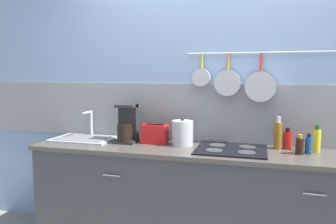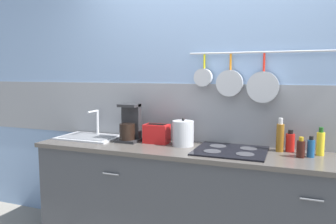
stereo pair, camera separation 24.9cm
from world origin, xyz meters
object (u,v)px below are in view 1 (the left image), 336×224
object	(u,v)px
kettle	(182,133)
coffee_maker	(127,127)
bottle_cooking_wine	(300,146)
bottle_hot_sauce	(317,140)
toaster	(155,134)
bottle_vinegar	(287,140)
bottle_sesame_oil	(309,145)
bottle_olive_oil	(278,135)

from	to	relation	value
kettle	coffee_maker	bearing A→B (deg)	-179.32
bottle_cooking_wine	bottle_hot_sauce	bearing A→B (deg)	41.90
toaster	bottle_vinegar	bearing A→B (deg)	4.39
kettle	bottle_sesame_oil	bearing A→B (deg)	-1.67
bottle_cooking_wine	bottle_hot_sauce	distance (m)	0.18
bottle_olive_oil	bottle_vinegar	distance (m)	0.09
coffee_maker	bottle_sesame_oil	world-z (taller)	coffee_maker
toaster	bottle_sesame_oil	xyz separation A→B (m)	(1.22, -0.04, -0.01)
bottle_vinegar	bottle_olive_oil	bearing A→B (deg)	-162.91
bottle_cooking_wine	bottle_hot_sauce	world-z (taller)	bottle_hot_sauce
kettle	bottle_hot_sauce	bearing A→B (deg)	3.09
bottle_olive_oil	bottle_cooking_wine	xyz separation A→B (m)	(0.15, -0.14, -0.05)
coffee_maker	bottle_olive_oil	world-z (taller)	coffee_maker
kettle	bottle_cooking_wine	world-z (taller)	kettle
bottle_olive_oil	bottle_cooking_wine	size ratio (longest dim) A/B	1.74
coffee_maker	bottle_vinegar	xyz separation A→B (m)	(1.33, 0.10, -0.06)
bottle_vinegar	bottle_sesame_oil	xyz separation A→B (m)	(0.14, -0.13, -0.01)
bottle_sesame_oil	bottle_hot_sauce	size ratio (longest dim) A/B	0.73
bottle_olive_oil	bottle_sesame_oil	distance (m)	0.24
kettle	bottle_cooking_wine	size ratio (longest dim) A/B	1.55
toaster	bottle_cooking_wine	xyz separation A→B (m)	(1.15, -0.08, -0.02)
coffee_maker	kettle	world-z (taller)	coffee_maker
toaster	bottle_hot_sauce	bearing A→B (deg)	1.84
coffee_maker	bottle_sesame_oil	bearing A→B (deg)	-0.88
kettle	bottle_cooking_wine	bearing A→B (deg)	-4.01
bottle_cooking_wine	bottle_hot_sauce	xyz separation A→B (m)	(0.13, 0.12, 0.03)
bottle_sesame_oil	kettle	bearing A→B (deg)	178.33
toaster	bottle_olive_oil	size ratio (longest dim) A/B	0.88
bottle_hot_sauce	bottle_olive_oil	bearing A→B (deg)	176.25
bottle_vinegar	bottle_cooking_wine	bearing A→B (deg)	-65.38
kettle	bottle_olive_oil	size ratio (longest dim) A/B	0.89
coffee_maker	bottle_cooking_wine	size ratio (longest dim) A/B	2.22
coffee_maker	bottle_vinegar	size ratio (longest dim) A/B	1.96
bottle_sesame_oil	bottle_olive_oil	bearing A→B (deg)	154.40
bottle_cooking_wine	bottle_sesame_oil	distance (m)	0.08
bottle_vinegar	bottle_sesame_oil	world-z (taller)	bottle_vinegar
bottle_hot_sauce	bottle_sesame_oil	bearing A→B (deg)	-128.28
bottle_cooking_wine	bottle_sesame_oil	size ratio (longest dim) A/B	0.98
toaster	bottle_sesame_oil	world-z (taller)	toaster
coffee_maker	toaster	xyz separation A→B (m)	(0.25, 0.02, -0.05)
kettle	bottle_hot_sauce	size ratio (longest dim) A/B	1.12
kettle	bottle_cooking_wine	distance (m)	0.91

